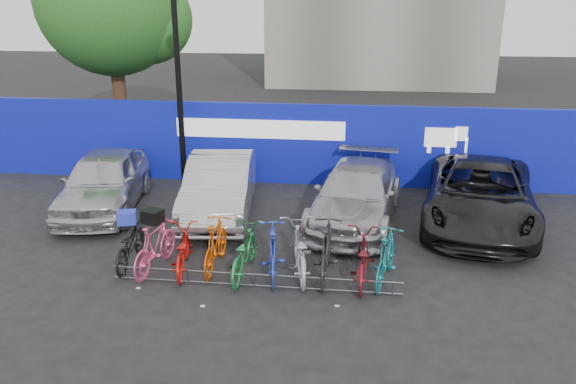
% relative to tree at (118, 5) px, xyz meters
% --- Properties ---
extents(ground, '(100.00, 100.00, 0.00)m').
position_rel_tree_xyz_m(ground, '(6.77, -10.06, -5.07)').
color(ground, black).
rests_on(ground, ground).
extents(hoarding, '(22.00, 0.18, 2.40)m').
position_rel_tree_xyz_m(hoarding, '(6.78, -4.06, -3.86)').
color(hoarding, '#0B1699').
rests_on(hoarding, ground).
extents(tree, '(5.40, 5.20, 7.80)m').
position_rel_tree_xyz_m(tree, '(0.00, 0.00, 0.00)').
color(tree, '#382314').
rests_on(tree, ground).
extents(lamppost, '(0.25, 0.50, 6.11)m').
position_rel_tree_xyz_m(lamppost, '(3.57, -4.66, -1.80)').
color(lamppost, black).
rests_on(lamppost, ground).
extents(bike_rack, '(5.60, 0.03, 0.30)m').
position_rel_tree_xyz_m(bike_rack, '(6.77, -10.66, -4.91)').
color(bike_rack, '#595B60').
rests_on(bike_rack, ground).
extents(car_0, '(2.57, 4.75, 1.54)m').
position_rel_tree_xyz_m(car_0, '(2.12, -6.89, -4.30)').
color(car_0, '#B2B2B7').
rests_on(car_0, ground).
extents(car_1, '(2.10, 4.68, 1.49)m').
position_rel_tree_xyz_m(car_1, '(5.20, -6.86, -4.32)').
color(car_1, '#A5A4A9').
rests_on(car_1, ground).
extents(car_2, '(2.58, 4.97, 1.38)m').
position_rel_tree_xyz_m(car_2, '(8.65, -6.88, -4.38)').
color(car_2, '#A3A3A8').
rests_on(car_2, ground).
extents(car_3, '(3.44, 5.81, 1.51)m').
position_rel_tree_xyz_m(car_3, '(11.64, -6.74, -4.31)').
color(car_3, black).
rests_on(car_3, ground).
extents(bike_0, '(0.73, 1.76, 0.91)m').
position_rel_tree_xyz_m(bike_0, '(4.03, -9.95, -4.62)').
color(bike_0, black).
rests_on(bike_0, ground).
extents(bike_1, '(0.74, 1.77, 1.03)m').
position_rel_tree_xyz_m(bike_1, '(4.65, -10.14, -4.55)').
color(bike_1, '#E24481').
rests_on(bike_1, ground).
extents(bike_2, '(0.91, 1.80, 0.90)m').
position_rel_tree_xyz_m(bike_2, '(5.20, -10.13, -4.62)').
color(bike_2, red).
rests_on(bike_2, ground).
extents(bike_3, '(0.51, 1.75, 1.05)m').
position_rel_tree_xyz_m(bike_3, '(5.85, -9.94, -4.55)').
color(bike_3, '#D84F06').
rests_on(bike_3, ground).
extents(bike_4, '(0.73, 1.90, 0.98)m').
position_rel_tree_xyz_m(bike_4, '(6.47, -10.15, -4.58)').
color(bike_4, '#1E7434').
rests_on(bike_4, ground).
extents(bike_5, '(0.76, 1.84, 1.07)m').
position_rel_tree_xyz_m(bike_5, '(7.06, -10.14, -4.53)').
color(bike_5, '#2738B5').
rests_on(bike_5, ground).
extents(bike_6, '(1.06, 2.07, 1.04)m').
position_rel_tree_xyz_m(bike_6, '(7.55, -9.98, -4.55)').
color(bike_6, '#A5A7AC').
rests_on(bike_6, ground).
extents(bike_7, '(0.60, 1.94, 1.16)m').
position_rel_tree_xyz_m(bike_7, '(8.11, -10.07, -4.49)').
color(bike_7, '#232325').
rests_on(bike_7, ground).
extents(bike_8, '(0.70, 1.87, 0.97)m').
position_rel_tree_xyz_m(bike_8, '(8.80, -10.11, -4.58)').
color(bike_8, maroon).
rests_on(bike_8, ground).
extents(bike_9, '(0.89, 1.79, 1.04)m').
position_rel_tree_xyz_m(bike_9, '(9.26, -10.09, -4.55)').
color(bike_9, '#166E72').
rests_on(bike_9, ground).
extents(cargo_crate, '(0.44, 0.38, 0.26)m').
position_rel_tree_xyz_m(cargo_crate, '(4.03, -9.95, -4.03)').
color(cargo_crate, '#2230B2').
rests_on(cargo_crate, bike_0).
extents(cargo_topcase, '(0.44, 0.41, 0.27)m').
position_rel_tree_xyz_m(cargo_topcase, '(4.65, -10.14, -3.91)').
color(cargo_topcase, black).
rests_on(cargo_topcase, bike_1).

